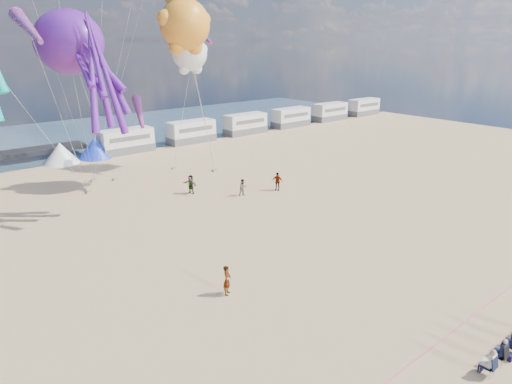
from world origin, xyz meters
name	(u,v)px	position (x,y,z in m)	size (l,w,h in m)	color
ground	(345,303)	(0.00, 0.00, 0.00)	(120.00, 120.00, 0.00)	tan
water	(42,140)	(0.00, 55.00, 0.02)	(120.00, 120.00, 0.00)	#324D61
motorhome_0	(126,141)	(6.00, 40.00, 1.50)	(6.60, 2.50, 3.00)	silver
motorhome_1	(191,132)	(15.50, 40.00, 1.50)	(6.60, 2.50, 3.00)	silver
motorhome_2	(245,124)	(25.00, 40.00, 1.50)	(6.60, 2.50, 3.00)	silver
motorhome_3	(291,117)	(34.50, 40.00, 1.50)	(6.60, 2.50, 3.00)	silver
motorhome_4	(330,112)	(44.00, 40.00, 1.50)	(6.60, 2.50, 3.00)	silver
motorhome_5	(364,107)	(53.50, 40.00, 1.50)	(6.60, 2.50, 3.00)	silver
tent_white	(61,153)	(-2.00, 40.00, 1.20)	(4.00, 4.00, 2.40)	white
tent_blue	(95,148)	(2.00, 40.00, 1.20)	(4.00, 4.00, 2.40)	#1933CC
spectator_row	(511,341)	(2.47, -7.40, 0.65)	(6.10, 0.90, 1.30)	black
cooler_navy	(510,357)	(2.02, -7.61, 0.15)	(0.38, 0.28, 0.30)	#1A1645
rope_line	(431,349)	(0.00, -5.00, 0.02)	(0.03, 0.03, 34.00)	#F2338C
standing_person	(227,280)	(-4.32, 4.84, 0.87)	(0.64, 0.42, 1.74)	tan
beachgoer_1	(243,187)	(6.86, 17.59, 0.78)	(0.76, 0.50, 1.56)	#7F6659
beachgoer_3	(277,181)	(10.34, 16.79, 0.86)	(1.12, 0.64, 1.73)	#7F6659
beachgoer_4	(191,184)	(3.57, 21.16, 0.88)	(1.03, 0.43, 1.76)	#7F6659
sandbag_a	(89,192)	(-3.65, 27.29, 0.11)	(0.50, 0.35, 0.22)	gray
sandbag_b	(115,179)	(-0.08, 29.60, 0.11)	(0.50, 0.35, 0.22)	gray
sandbag_c	(215,170)	(9.54, 25.93, 0.11)	(0.50, 0.35, 0.22)	gray
sandbag_d	(174,168)	(6.59, 29.47, 0.11)	(0.50, 0.35, 0.22)	gray
sandbag_e	(94,180)	(-1.92, 30.63, 0.11)	(0.50, 0.35, 0.22)	gray
kite_octopus_purple	(68,42)	(-4.04, 26.69, 13.31)	(4.43, 10.34, 11.82)	#5A1892
kite_panda	(190,53)	(9.11, 29.25, 12.15)	(4.44, 4.17, 6.26)	white
kite_teddy_orange	(185,24)	(5.31, 23.74, 14.78)	(5.41, 5.09, 7.64)	orange
windsock_left	(28,27)	(-7.37, 25.15, 14.37)	(1.10, 6.12, 6.12)	red
windsock_mid	(197,31)	(9.52, 28.40, 14.38)	(1.00, 5.63, 5.63)	red
windsock_right	(139,112)	(1.53, 26.30, 7.07)	(0.90, 4.49, 4.49)	red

